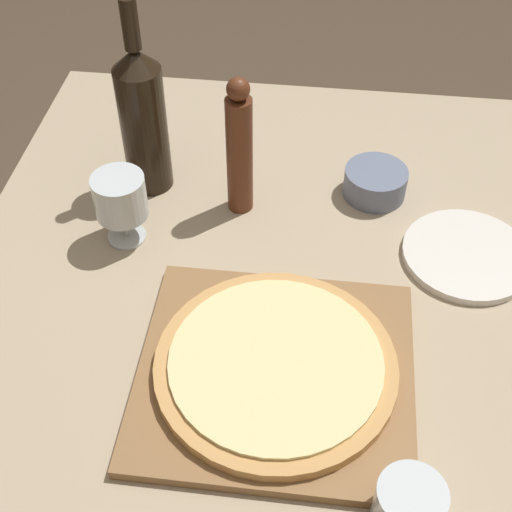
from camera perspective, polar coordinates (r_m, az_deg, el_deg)
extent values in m
plane|color=#4C3D2D|center=(1.76, -0.12, -18.68)|extent=(12.00, 12.00, 0.00)
cube|color=tan|center=(1.16, -0.17, -3.18)|extent=(0.98, 1.21, 0.03)
cylinder|color=brown|center=(1.87, -11.32, 3.19)|extent=(0.06, 0.06, 0.70)
cylinder|color=brown|center=(1.83, 15.56, 0.94)|extent=(0.06, 0.06, 0.70)
cube|color=olive|center=(1.04, 1.57, -9.37)|extent=(0.39, 0.37, 0.02)
cylinder|color=tan|center=(1.02, 1.59, -8.79)|extent=(0.35, 0.35, 0.02)
cylinder|color=beige|center=(1.01, 1.60, -8.40)|extent=(0.30, 0.30, 0.01)
cylinder|color=black|center=(1.28, -8.91, 9.96)|extent=(0.08, 0.08, 0.24)
cone|color=black|center=(1.21, -9.67, 15.27)|extent=(0.08, 0.08, 0.04)
cylinder|color=black|center=(1.18, -10.04, 17.83)|extent=(0.03, 0.03, 0.09)
cylinder|color=#5B2D19|center=(1.22, -1.32, 7.99)|extent=(0.05, 0.05, 0.22)
sphere|color=#5B2D19|center=(1.14, -1.44, 13.20)|extent=(0.04, 0.04, 0.04)
cylinder|color=silver|center=(1.25, -10.28, 1.58)|extent=(0.07, 0.07, 0.00)
cylinder|color=silver|center=(1.23, -10.45, 2.51)|extent=(0.01, 0.01, 0.05)
cylinder|color=silver|center=(1.19, -10.84, 4.70)|extent=(0.09, 0.09, 0.07)
cylinder|color=slate|center=(1.32, 9.51, 5.82)|extent=(0.11, 0.11, 0.05)
cylinder|color=silver|center=(0.92, 12.06, -19.15)|extent=(0.08, 0.08, 0.08)
cylinder|color=silver|center=(1.24, 16.51, 0.07)|extent=(0.21, 0.21, 0.01)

